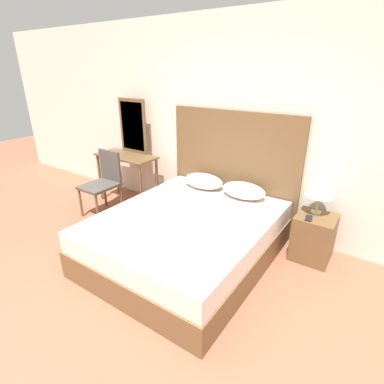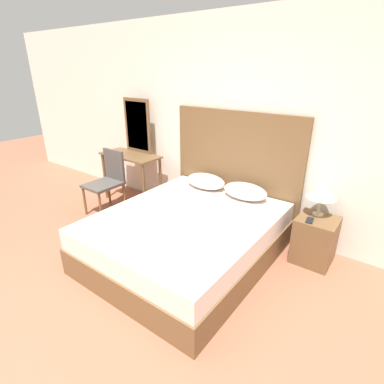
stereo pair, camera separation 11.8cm
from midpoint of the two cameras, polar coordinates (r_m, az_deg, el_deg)
ground_plane at (r=2.83m, az=-24.94°, el=-27.00°), size 16.00×16.00×0.00m
wall_back at (r=4.01m, az=7.51°, el=12.26°), size 10.00×0.06×2.70m
bed at (r=3.46m, az=-1.97°, el=-8.56°), size 1.75×2.08×0.54m
headboard at (r=4.07m, az=6.85°, el=4.21°), size 1.83×0.05×1.56m
pillow_left at (r=4.06m, az=1.38°, el=2.09°), size 0.57×0.35×0.19m
pillow_right at (r=3.79m, az=8.93°, el=0.28°), size 0.57×0.35×0.19m
phone_on_bed at (r=3.31m, az=-3.37°, el=-4.68°), size 0.15×0.16×0.01m
nightstand at (r=3.70m, az=21.23°, el=-8.07°), size 0.42×0.41×0.54m
table_lamp at (r=3.54m, az=22.33°, el=0.36°), size 0.32×0.32×0.36m
phone_on_nightstand at (r=3.49m, az=20.45°, el=-4.70°), size 0.09×0.16×0.01m
vanity_desk at (r=4.86m, az=-13.03°, el=5.14°), size 0.99×0.45×0.79m
vanity_mirror at (r=4.86m, az=-11.91°, el=12.16°), size 0.53×0.03×0.84m
chair at (r=4.63m, az=-17.11°, el=2.31°), size 0.43×0.51×0.93m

